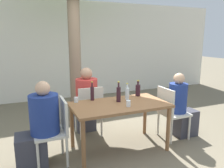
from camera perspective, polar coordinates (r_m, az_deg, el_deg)
name	(u,v)px	position (r m, az deg, el deg)	size (l,w,h in m)	color
ground_plane	(119,148)	(3.68, 1.88, -16.47)	(30.00, 30.00, 0.00)	#706651
cafe_building_wall	(70,50)	(6.53, -10.80, 8.66)	(10.00, 0.08, 2.80)	white
dining_table_front	(119,109)	(3.41, 1.95, -6.51)	(1.48, 0.81, 0.76)	brown
patio_chair_0	(56,127)	(3.21, -14.36, -10.89)	(0.44, 0.44, 0.92)	beige
patio_chair_1	(170,110)	(3.94, 14.98, -6.56)	(0.44, 0.44, 0.92)	beige
patio_chair_2	(89,108)	(3.93, -5.93, -6.29)	(0.44, 0.44, 0.92)	beige
person_seated_0	(39,129)	(3.18, -18.58, -11.00)	(0.60, 0.39, 1.20)	#383842
person_seated_1	(181,109)	(4.10, 17.69, -6.24)	(0.56, 0.31, 1.17)	#383842
person_seated_2	(86,103)	(4.13, -6.86, -4.86)	(0.39, 0.60, 1.24)	#383842
wine_bottle_0	(119,94)	(3.45, 1.72, -2.60)	(0.07, 0.07, 0.33)	#331923
wine_bottle_1	(92,93)	(3.54, -5.19, -2.36)	(0.06, 0.06, 0.31)	#331923
water_bottle_2	(127,93)	(3.59, 3.98, -2.40)	(0.07, 0.07, 0.27)	silver
wine_bottle_3	(138,90)	(3.83, 6.77, -1.53)	(0.08, 0.08, 0.28)	#331923
drinking_glass_0	(128,103)	(3.23, 4.31, -5.09)	(0.06, 0.06, 0.10)	white
drinking_glass_1	(76,100)	(3.49, -9.38, -4.06)	(0.07, 0.07, 0.08)	white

